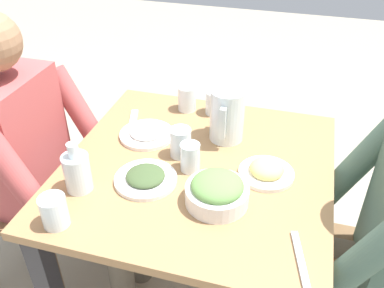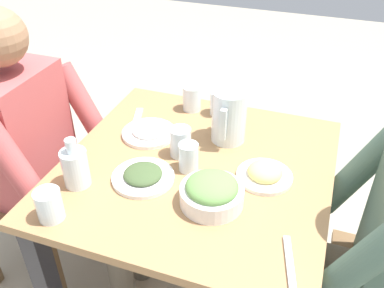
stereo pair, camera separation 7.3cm
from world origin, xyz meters
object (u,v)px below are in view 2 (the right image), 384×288
water_glass_by_pitcher (180,142)px  oil_carafe (76,169)px  chair_near (13,174)px  water_glass_center (188,157)px  diner_near (49,155)px  water_glass_near_right (49,205)px  salad_bowl (212,192)px  dining_table (196,193)px  water_glass_near_left (219,103)px  water_glass_far_left (192,98)px  plate_dolmas (143,176)px  diner_far (369,239)px  plate_yoghurt (149,131)px  water_pitcher (229,116)px  plate_fries (265,173)px

water_glass_by_pitcher → oil_carafe: oil_carafe is taller
chair_near → water_glass_center: chair_near is taller
diner_near → water_glass_near_right: 0.42m
salad_bowl → water_glass_center: size_ratio=1.94×
dining_table → salad_bowl: 0.25m
dining_table → salad_bowl: salad_bowl is taller
dining_table → diner_near: (0.05, -0.55, 0.06)m
water_glass_by_pitcher → dining_table: bearing=59.8°
chair_near → water_glass_near_left: chair_near is taller
water_glass_near_right → water_glass_far_left: size_ratio=0.93×
dining_table → water_glass_near_left: bearing=-176.1°
dining_table → plate_dolmas: bearing=-47.4°
diner_far → salad_bowl: 0.47m
salad_bowl → water_glass_near_right: (0.21, -0.40, 0.00)m
salad_bowl → dining_table: bearing=-146.7°
chair_near → water_glass_by_pitcher: chair_near is taller
plate_dolmas → oil_carafe: 0.20m
dining_table → salad_bowl: bearing=33.3°
water_glass_near_left → plate_yoghurt: bearing=-40.7°
diner_far → plate_dolmas: (0.04, -0.69, 0.08)m
diner_near → oil_carafe: size_ratio=7.10×
water_glass_by_pitcher → water_glass_center: (0.07, 0.05, -0.00)m
water_glass_near_right → water_glass_center: (-0.33, 0.29, 0.00)m
water_glass_far_left → plate_dolmas: bearing=0.3°
water_pitcher → water_glass_center: (0.21, -0.07, -0.05)m
water_glass_near_left → water_glass_far_left: 0.11m
diner_near → water_glass_near_left: 0.67m
diner_near → water_glass_near_right: bearing=38.3°
dining_table → water_pitcher: water_pitcher is taller
salad_bowl → plate_fries: (-0.16, 0.12, -0.02)m
plate_dolmas → water_glass_near_right: size_ratio=2.10×
diner_far → water_glass_near_left: diner_far is taller
dining_table → diner_far: diner_far is taller
water_glass_near_right → water_glass_center: bearing=139.5°
plate_yoghurt → water_glass_near_left: water_glass_near_left is taller
water_pitcher → salad_bowl: bearing=7.6°
diner_near → water_pitcher: (-0.23, 0.61, 0.16)m
plate_fries → oil_carafe: bearing=-67.9°
plate_dolmas → oil_carafe: (0.09, -0.18, 0.04)m
diner_far → oil_carafe: (0.13, -0.87, 0.12)m
plate_dolmas → salad_bowl: bearing=82.2°
diner_near → oil_carafe: 0.31m
diner_near → salad_bowl: 0.67m
water_glass_near_right → water_glass_far_left: 0.72m
diner_far → water_glass_near_right: 0.91m
water_glass_far_left → oil_carafe: 0.58m
oil_carafe → plate_fries: bearing=112.1°
chair_near → water_glass_far_left: chair_near is taller
water_glass_by_pitcher → water_glass_near_right: bearing=-30.2°
water_pitcher → diner_far: bearing=61.9°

